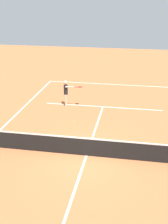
# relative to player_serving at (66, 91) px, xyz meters

# --- Properties ---
(ground_plane) EXTENTS (60.00, 60.00, 0.00)m
(ground_plane) POSITION_rel_player_serving_xyz_m (-2.52, 6.46, -1.09)
(ground_plane) COLOR #C66B3D
(court_lines) EXTENTS (10.88, 24.47, 0.01)m
(court_lines) POSITION_rel_player_serving_xyz_m (-2.52, 6.46, -1.09)
(court_lines) COLOR white
(court_lines) RESTS_ON ground
(tennis_net) EXTENTS (11.48, 0.10, 1.07)m
(tennis_net) POSITION_rel_player_serving_xyz_m (-2.52, 6.46, -0.60)
(tennis_net) COLOR #4C4C51
(tennis_net) RESTS_ON ground
(player_serving) EXTENTS (1.34, 0.46, 1.82)m
(player_serving) POSITION_rel_player_serving_xyz_m (0.00, 0.00, 0.00)
(player_serving) COLOR beige
(player_serving) RESTS_ON ground
(tennis_ball) EXTENTS (0.07, 0.07, 0.07)m
(tennis_ball) POSITION_rel_player_serving_xyz_m (-1.08, 2.67, -1.06)
(tennis_ball) COLOR #CCE033
(tennis_ball) RESTS_ON ground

